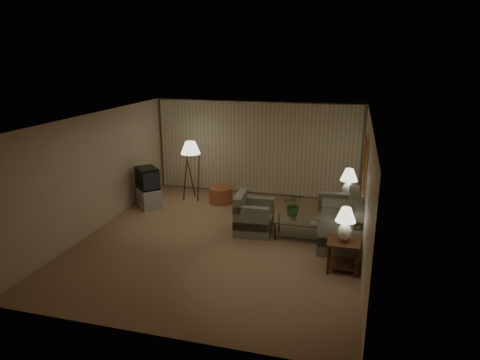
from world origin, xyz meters
name	(u,v)px	position (x,y,z in m)	size (l,w,h in m)	color
ground	(222,239)	(0.00, 0.00, 0.00)	(7.00, 7.00, 0.00)	#9E6F57
room_shell	(240,148)	(0.02, 1.51, 1.75)	(6.04, 7.02, 2.72)	beige
sofa	(338,223)	(2.50, 0.62, 0.41)	(1.96, 1.19, 0.81)	gray
armchair	(254,217)	(0.61, 0.56, 0.36)	(0.96, 0.92, 0.73)	gray
side_table_near	(343,249)	(2.65, -0.73, 0.42)	(0.62, 0.62, 0.60)	#33170E
side_table_far	(347,205)	(2.65, 1.87, 0.41)	(0.56, 0.47, 0.60)	#33170E
table_lamp_near	(345,221)	(2.65, -0.73, 0.99)	(0.38, 0.38, 0.66)	white
table_lamp_far	(349,181)	(2.65, 1.87, 1.02)	(0.42, 0.42, 0.72)	white
coffee_table	(300,226)	(1.67, 0.52, 0.28)	(1.15, 0.63, 0.41)	silver
tv_cabinet	(149,197)	(-2.55, 1.56, 0.25)	(0.95, 0.95, 0.50)	#B0B0B2
crt_tv	(147,178)	(-2.55, 1.56, 0.78)	(0.80, 0.81, 0.57)	black
floor_lamp	(191,170)	(-1.61, 2.36, 0.87)	(0.54, 0.54, 1.67)	#33170E
ottoman	(221,195)	(-0.74, 2.32, 0.22)	(0.65, 0.65, 0.44)	#AE643B
vase	(293,216)	(1.52, 0.52, 0.49)	(0.15, 0.15, 0.16)	silver
flowers	(294,202)	(1.52, 0.52, 0.83)	(0.46, 0.40, 0.51)	#477A36
book	(311,223)	(1.92, 0.42, 0.42)	(0.17, 0.24, 0.02)	olive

